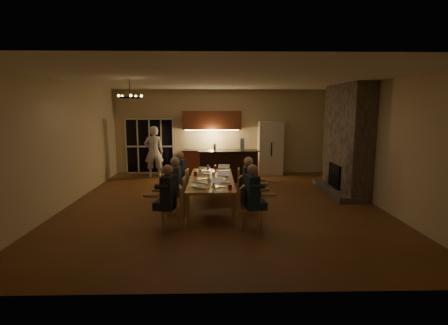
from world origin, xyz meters
TOP-DOWN VIEW (x-y plane):
  - floor at (0.00, 0.00)m, footprint 9.00×9.00m
  - back_wall at (0.00, 4.52)m, footprint 8.00×0.04m
  - left_wall at (-4.02, 0.00)m, footprint 0.04×9.00m
  - right_wall at (4.02, 0.00)m, footprint 0.04×9.00m
  - ceiling at (0.00, 0.00)m, footprint 8.00×9.00m
  - french_doors at (-2.70, 4.47)m, footprint 1.86×0.08m
  - fireplace at (3.70, 1.20)m, footprint 0.58×2.50m
  - kitchenette at (-0.30, 4.20)m, footprint 2.24×0.68m
  - refrigerator at (1.90, 4.15)m, footprint 0.90×0.68m
  - dining_table at (-0.28, -0.34)m, footprint 1.10×2.94m
  - bar_island at (0.26, 2.86)m, footprint 2.07×0.77m
  - chair_left_near at (-1.10, -1.87)m, footprint 0.51×0.51m
  - chair_left_mid at (-1.12, -0.86)m, footprint 0.45×0.45m
  - chair_left_far at (-1.14, 0.25)m, footprint 0.48×0.48m
  - chair_right_near at (0.57, -1.92)m, footprint 0.56×0.56m
  - chair_right_mid at (0.61, -0.83)m, footprint 0.54×0.54m
  - chair_right_far at (0.65, 0.31)m, footprint 0.48×0.48m
  - person_left_near at (-1.14, -1.97)m, footprint 0.70×0.70m
  - person_right_near at (0.58, -1.98)m, footprint 0.69×0.69m
  - person_left_mid at (-1.12, -0.87)m, footprint 0.63×0.63m
  - person_right_mid at (0.60, -0.88)m, footprint 0.61×0.61m
  - person_left_far at (-1.12, 0.24)m, footprint 0.66×0.66m
  - standing_person at (-2.40, 3.64)m, footprint 0.76×0.58m
  - chandelier at (-2.18, -0.58)m, footprint 0.57×0.57m
  - laptop_a at (-0.47, -1.32)m, footprint 0.42×0.41m
  - laptop_b at (-0.08, -1.24)m, footprint 0.39×0.37m
  - laptop_c at (-0.49, -0.35)m, footprint 0.36×0.32m
  - laptop_d at (0.01, -0.43)m, footprint 0.37×0.34m
  - laptop_e at (-0.48, 0.74)m, footprint 0.33×0.29m
  - laptop_f at (0.05, 0.72)m, footprint 0.35×0.32m
  - mug_front at (-0.33, -0.75)m, footprint 0.08×0.08m
  - mug_mid at (-0.23, 0.14)m, footprint 0.08×0.08m
  - mug_back at (-0.59, 0.51)m, footprint 0.09×0.09m
  - redcup_near at (0.14, -1.58)m, footprint 0.08×0.08m
  - redcup_mid at (-0.70, 0.01)m, footprint 0.09×0.09m
  - redcup_far at (-0.18, 1.04)m, footprint 0.08×0.08m
  - can_silver at (-0.22, -1.09)m, footprint 0.07×0.07m
  - can_cola at (-0.40, 0.99)m, footprint 0.06×0.06m
  - can_right at (0.12, -0.10)m, footprint 0.07×0.07m
  - plate_near at (0.06, -0.81)m, footprint 0.24×0.24m
  - plate_left at (-0.58, -1.17)m, footprint 0.27×0.27m
  - plate_far at (0.13, 0.38)m, footprint 0.22×0.22m
  - notepad at (-0.15, -1.78)m, footprint 0.18×0.23m
  - bar_bottle at (-0.20, 2.79)m, footprint 0.08×0.08m
  - bar_blender at (0.74, 2.86)m, footprint 0.15×0.15m

SIDE VIEW (x-z plane):
  - floor at x=0.00m, z-range 0.00..0.00m
  - dining_table at x=-0.28m, z-range 0.00..0.75m
  - chair_left_near at x=-1.10m, z-range 0.00..0.89m
  - chair_left_mid at x=-1.12m, z-range 0.00..0.89m
  - chair_left_far at x=-1.14m, z-range 0.00..0.89m
  - chair_right_near at x=0.57m, z-range 0.00..0.89m
  - chair_right_mid at x=0.61m, z-range 0.00..0.89m
  - chair_right_far at x=0.65m, z-range 0.00..0.89m
  - bar_island at x=0.26m, z-range 0.00..1.08m
  - person_left_near at x=-1.14m, z-range 0.00..1.38m
  - person_right_near at x=0.58m, z-range 0.00..1.38m
  - person_left_mid at x=-1.12m, z-range 0.00..1.38m
  - person_right_mid at x=0.60m, z-range 0.00..1.38m
  - person_left_far at x=-1.12m, z-range 0.00..1.38m
  - notepad at x=-0.15m, z-range 0.75..0.76m
  - plate_near at x=0.06m, z-range 0.75..0.77m
  - plate_left at x=-0.58m, z-range 0.75..0.77m
  - plate_far at x=0.13m, z-range 0.75..0.77m
  - mug_front at x=-0.33m, z-range 0.75..0.85m
  - mug_mid at x=-0.23m, z-range 0.75..0.85m
  - mug_back at x=-0.59m, z-range 0.75..0.85m
  - redcup_near at x=0.14m, z-range 0.75..0.87m
  - redcup_mid at x=-0.70m, z-range 0.75..0.87m
  - redcup_far at x=-0.18m, z-range 0.75..0.87m
  - can_silver at x=-0.22m, z-range 0.75..0.87m
  - can_cola at x=-0.40m, z-range 0.75..0.87m
  - can_right at x=0.12m, z-range 0.75..0.87m
  - laptop_a at x=-0.47m, z-range 0.75..0.98m
  - laptop_b at x=-0.08m, z-range 0.75..0.98m
  - laptop_c at x=-0.49m, z-range 0.75..0.98m
  - laptop_d at x=0.01m, z-range 0.75..0.98m
  - laptop_e at x=-0.48m, z-range 0.75..0.98m
  - laptop_f at x=0.05m, z-range 0.75..0.98m
  - standing_person at x=-2.40m, z-range 0.00..1.88m
  - refrigerator at x=1.90m, z-range 0.00..2.00m
  - french_doors at x=-2.70m, z-range 0.00..2.10m
  - kitchenette at x=-0.30m, z-range 0.00..2.40m
  - bar_bottle at x=-0.20m, z-range 1.08..1.32m
  - bar_blender at x=0.74m, z-range 1.08..1.50m
  - back_wall at x=0.00m, z-range 0.00..3.20m
  - left_wall at x=-4.02m, z-range 0.00..3.20m
  - right_wall at x=4.02m, z-range 0.00..3.20m
  - fireplace at x=3.70m, z-range 0.00..3.20m
  - chandelier at x=-2.18m, z-range 2.73..2.77m
  - ceiling at x=0.00m, z-range 3.20..3.24m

